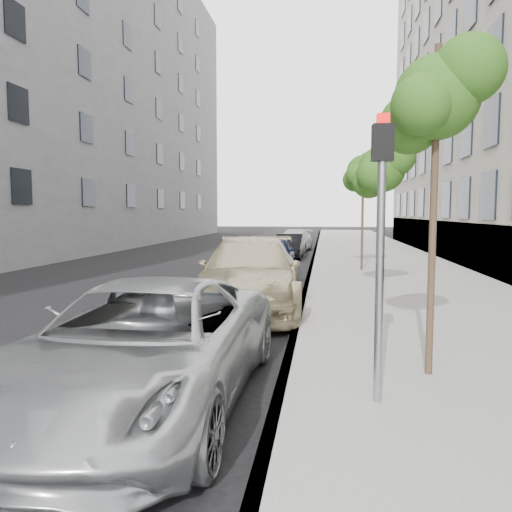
% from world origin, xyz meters
% --- Properties ---
extents(ground, '(160.00, 160.00, 0.00)m').
position_xyz_m(ground, '(0.00, 0.00, 0.00)').
color(ground, black).
rests_on(ground, ground).
extents(sidewalk, '(6.40, 72.00, 0.14)m').
position_xyz_m(sidewalk, '(4.30, 24.00, 0.07)').
color(sidewalk, gray).
rests_on(sidewalk, ground).
extents(curb, '(0.15, 72.00, 0.14)m').
position_xyz_m(curb, '(1.18, 24.00, 0.07)').
color(curb, '#9E9B93').
rests_on(curb, ground).
extents(tree_near, '(1.53, 1.33, 4.57)m').
position_xyz_m(tree_near, '(3.23, 1.50, 3.95)').
color(tree_near, '#38281C').
rests_on(tree_near, sidewalk).
extents(tree_mid, '(1.60, 1.40, 4.20)m').
position_xyz_m(tree_mid, '(3.23, 8.00, 3.55)').
color(tree_mid, '#38281C').
rests_on(tree_mid, sidewalk).
extents(tree_far, '(1.65, 1.45, 4.69)m').
position_xyz_m(tree_far, '(3.23, 14.50, 4.01)').
color(tree_far, '#38281C').
rests_on(tree_far, sidewalk).
extents(signal_pole, '(0.25, 0.19, 3.40)m').
position_xyz_m(signal_pole, '(2.37, 0.33, 2.25)').
color(signal_pole, '#939699').
rests_on(signal_pole, sidewalk).
extents(minivan, '(2.65, 5.60, 1.54)m').
position_xyz_m(minivan, '(-0.46, 0.16, 0.77)').
color(minivan, '#A5A8AA').
rests_on(minivan, ground).
extents(suv, '(2.92, 6.23, 1.76)m').
position_xyz_m(suv, '(-0.10, 6.56, 0.88)').
color(suv, tan).
rests_on(suv, ground).
extents(sedan_blue, '(2.04, 4.60, 1.54)m').
position_xyz_m(sedan_blue, '(-0.33, 13.75, 0.77)').
color(sedan_blue, black).
rests_on(sedan_blue, ground).
extents(sedan_black, '(1.39, 3.92, 1.29)m').
position_xyz_m(sedan_black, '(-0.10, 20.47, 0.64)').
color(sedan_black, black).
rests_on(sedan_black, ground).
extents(sedan_rear, '(2.38, 4.80, 1.34)m').
position_xyz_m(sedan_rear, '(-0.13, 25.33, 0.67)').
color(sedan_rear, '#B2B6BA').
rests_on(sedan_rear, ground).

